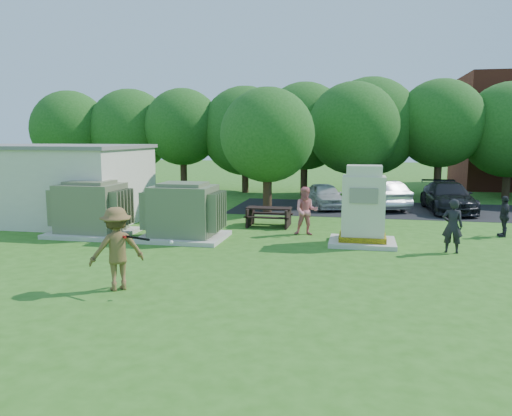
% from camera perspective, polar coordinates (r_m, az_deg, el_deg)
% --- Properties ---
extents(ground, '(120.00, 120.00, 0.00)m').
position_cam_1_polar(ground, '(13.53, -3.51, -7.88)').
color(ground, '#2D6619').
rests_on(ground, ground).
extents(service_building, '(10.00, 5.00, 3.20)m').
position_cam_1_polar(service_building, '(24.39, -24.61, 2.47)').
color(service_building, beige).
rests_on(service_building, ground).
extents(service_building_roof, '(10.20, 5.20, 0.15)m').
position_cam_1_polar(service_building_roof, '(24.30, -24.85, 6.40)').
color(service_building_roof, slate).
rests_on(service_building_roof, service_building).
extents(parking_strip, '(20.00, 6.00, 0.01)m').
position_cam_1_polar(parking_strip, '(26.53, 19.37, -0.30)').
color(parking_strip, '#232326').
rests_on(parking_strip, ground).
extents(transformer_left, '(3.00, 2.40, 2.07)m').
position_cam_1_polar(transformer_left, '(19.92, -18.31, -0.18)').
color(transformer_left, beige).
rests_on(transformer_left, ground).
extents(transformer_right, '(3.00, 2.40, 2.07)m').
position_cam_1_polar(transformer_right, '(18.35, -8.26, -0.54)').
color(transformer_right, beige).
rests_on(transformer_right, ground).
extents(generator_cabinet, '(2.26, 1.85, 2.75)m').
position_cam_1_polar(generator_cabinet, '(17.61, 12.15, -0.25)').
color(generator_cabinet, beige).
rests_on(generator_cabinet, ground).
extents(picnic_table, '(1.86, 1.39, 0.79)m').
position_cam_1_polar(picnic_table, '(20.77, 1.49, -0.74)').
color(picnic_table, black).
rests_on(picnic_table, ground).
extents(batter, '(1.51, 1.43, 2.05)m').
position_cam_1_polar(batter, '(12.68, -15.63, -4.50)').
color(batter, brown).
rests_on(batter, ground).
extents(person_by_generator, '(0.69, 0.50, 1.76)m').
position_cam_1_polar(person_by_generator, '(17.22, 21.54, -1.93)').
color(person_by_generator, black).
rests_on(person_by_generator, ground).
extents(person_at_picnic, '(0.95, 0.77, 1.84)m').
position_cam_1_polar(person_at_picnic, '(18.98, 5.75, -0.35)').
color(person_at_picnic, '#DB7479').
rests_on(person_at_picnic, ground).
extents(person_walking_right, '(0.42, 0.92, 1.54)m').
position_cam_1_polar(person_walking_right, '(20.80, 26.49, -0.84)').
color(person_walking_right, '#28272D').
rests_on(person_walking_right, ground).
extents(car_white, '(2.71, 4.08, 1.29)m').
position_cam_1_polar(car_white, '(26.27, 7.85, 1.42)').
color(car_white, silver).
rests_on(car_white, ground).
extents(car_silver_a, '(3.04, 4.61, 1.44)m').
position_cam_1_polar(car_silver_a, '(26.69, 14.01, 1.52)').
color(car_silver_a, silver).
rests_on(car_silver_a, ground).
extents(car_dark, '(2.36, 5.13, 1.45)m').
position_cam_1_polar(car_dark, '(26.57, 21.08, 1.19)').
color(car_dark, black).
rests_on(car_dark, ground).
extents(batting_equipment, '(1.45, 0.36, 0.13)m').
position_cam_1_polar(batting_equipment, '(12.22, -13.22, -3.40)').
color(batting_equipment, black).
rests_on(batting_equipment, ground).
extents(tree_row, '(41.30, 13.30, 7.30)m').
position_cam_1_polar(tree_row, '(31.07, 8.78, 8.94)').
color(tree_row, '#47301E').
rests_on(tree_row, ground).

